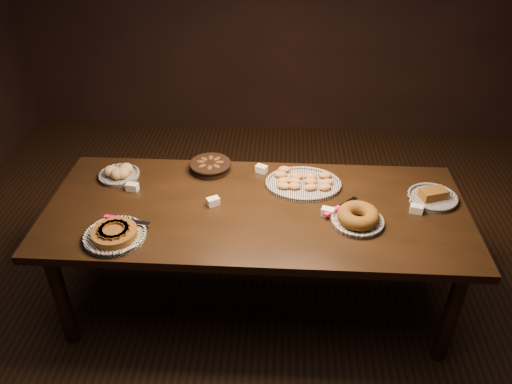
# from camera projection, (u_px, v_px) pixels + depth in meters

# --- Properties ---
(ground) EXTENTS (5.00, 5.00, 0.00)m
(ground) POSITION_uv_depth(u_px,v_px,m) (256.00, 300.00, 3.27)
(ground) COLOR black
(ground) RESTS_ON ground
(buffet_table) EXTENTS (2.40, 1.00, 0.75)m
(buffet_table) POSITION_uv_depth(u_px,v_px,m) (256.00, 217.00, 2.88)
(buffet_table) COLOR black
(buffet_table) RESTS_ON ground
(apple_tart_plate) EXTENTS (0.33, 0.33, 0.06)m
(apple_tart_plate) POSITION_uv_depth(u_px,v_px,m) (115.00, 234.00, 2.60)
(apple_tart_plate) COLOR white
(apple_tart_plate) RESTS_ON buffet_table
(madeleine_platter) EXTENTS (0.46, 0.37, 0.05)m
(madeleine_platter) POSITION_uv_depth(u_px,v_px,m) (303.00, 182.00, 3.02)
(madeleine_platter) COLOR black
(madeleine_platter) RESTS_ON buffet_table
(bundt_cake_plate) EXTENTS (0.33, 0.36, 0.09)m
(bundt_cake_plate) POSITION_uv_depth(u_px,v_px,m) (358.00, 217.00, 2.70)
(bundt_cake_plate) COLOR black
(bundt_cake_plate) RESTS_ON buffet_table
(croissant_basket) EXTENTS (0.30, 0.30, 0.07)m
(croissant_basket) POSITION_uv_depth(u_px,v_px,m) (210.00, 165.00, 3.15)
(croissant_basket) COLOR black
(croissant_basket) RESTS_ON buffet_table
(bread_roll_plate) EXTENTS (0.25, 0.25, 0.08)m
(bread_roll_plate) POSITION_uv_depth(u_px,v_px,m) (119.00, 173.00, 3.09)
(bread_roll_plate) COLOR white
(bread_roll_plate) RESTS_ON buffet_table
(loaf_plate) EXTENTS (0.29, 0.29, 0.07)m
(loaf_plate) POSITION_uv_depth(u_px,v_px,m) (433.00, 196.00, 2.90)
(loaf_plate) COLOR black
(loaf_plate) RESTS_ON buffet_table
(tent_cards) EXTENTS (1.73, 0.50, 0.04)m
(tent_cards) POSITION_uv_depth(u_px,v_px,m) (268.00, 195.00, 2.91)
(tent_cards) COLOR white
(tent_cards) RESTS_ON buffet_table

